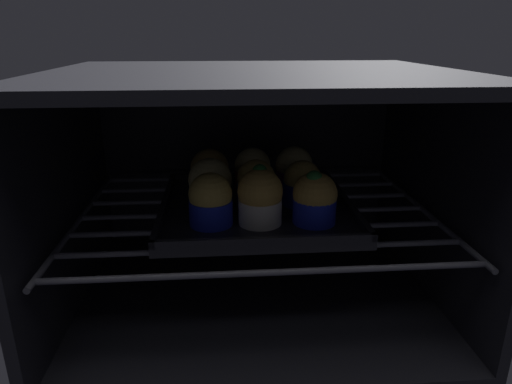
{
  "coord_description": "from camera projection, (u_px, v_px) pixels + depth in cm",
  "views": [
    {
      "loc": [
        -5.25,
        -44.19,
        40.35
      ],
      "look_at": [
        0.0,
        21.37,
        17.33
      ],
      "focal_mm": 31.75,
      "sensor_mm": 36.0,
      "label": 1
    }
  ],
  "objects": [
    {
      "name": "oven_cavity",
      "position": [
        254.0,
        184.0,
        0.74
      ],
      "size": [
        59.0,
        47.0,
        37.0
      ],
      "color": "black",
      "rests_on": "ground"
    },
    {
      "name": "oven_rack",
      "position": [
        256.0,
        213.0,
        0.72
      ],
      "size": [
        54.8,
        42.0,
        0.8
      ],
      "color": "#51515B",
      "rests_on": "oven_cavity"
    },
    {
      "name": "baking_tray",
      "position": [
        256.0,
        208.0,
        0.71
      ],
      "size": [
        28.94,
        28.94,
        2.2
      ],
      "color": "black",
      "rests_on": "oven_rack"
    },
    {
      "name": "muffin_row0_col0",
      "position": [
        211.0,
        201.0,
        0.62
      ],
      "size": [
        6.07,
        6.07,
        7.43
      ],
      "color": "#1928B7",
      "rests_on": "baking_tray"
    },
    {
      "name": "muffin_row0_col1",
      "position": [
        261.0,
        197.0,
        0.62
      ],
      "size": [
        6.3,
        6.3,
        8.38
      ],
      "color": "silver",
      "rests_on": "baking_tray"
    },
    {
      "name": "muffin_row0_col2",
      "position": [
        315.0,
        199.0,
        0.63
      ],
      "size": [
        6.25,
        6.25,
        7.71
      ],
      "color": "#1928B7",
      "rests_on": "baking_tray"
    },
    {
      "name": "muffin_row1_col0",
      "position": [
        210.0,
        185.0,
        0.69
      ],
      "size": [
        6.66,
        6.66,
        7.64
      ],
      "color": "#1928B7",
      "rests_on": "baking_tray"
    },
    {
      "name": "muffin_row1_col1",
      "position": [
        256.0,
        185.0,
        0.69
      ],
      "size": [
        6.07,
        6.07,
        7.34
      ],
      "color": "#1928B7",
      "rests_on": "baking_tray"
    },
    {
      "name": "muffin_row1_col2",
      "position": [
        302.0,
        185.0,
        0.7
      ],
      "size": [
        6.07,
        6.07,
        6.99
      ],
      "color": "#1928B7",
      "rests_on": "baking_tray"
    },
    {
      "name": "muffin_row2_col0",
      "position": [
        210.0,
        172.0,
        0.75
      ],
      "size": [
        6.38,
        6.38,
        7.35
      ],
      "color": "silver",
      "rests_on": "baking_tray"
    },
    {
      "name": "muffin_row2_col1",
      "position": [
        254.0,
        170.0,
        0.76
      ],
      "size": [
        6.07,
        6.07,
        7.32
      ],
      "color": "red",
      "rests_on": "baking_tray"
    },
    {
      "name": "muffin_row2_col2",
      "position": [
        294.0,
        169.0,
        0.77
      ],
      "size": [
        6.3,
        6.3,
        7.33
      ],
      "color": "#7A238C",
      "rests_on": "baking_tray"
    }
  ]
}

